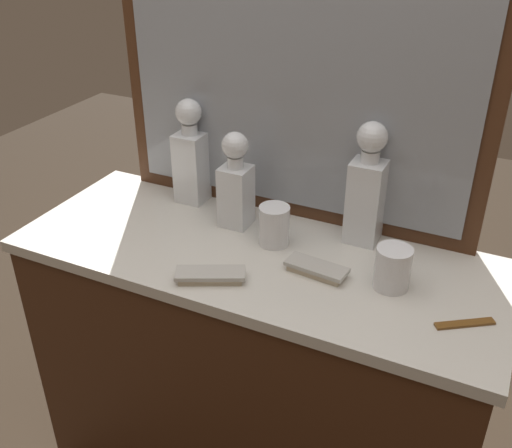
{
  "coord_description": "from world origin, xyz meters",
  "views": [
    {
      "loc": [
        0.54,
        -1.13,
        1.64
      ],
      "look_at": [
        0.0,
        0.0,
        0.92
      ],
      "focal_mm": 41.48,
      "sensor_mm": 36.0,
      "label": 1
    }
  ],
  "objects_px": {
    "crystal_tumbler_far_right": "(393,268)",
    "silver_brush_far_left": "(316,269)",
    "crystal_tumbler_far_left": "(274,227)",
    "crystal_decanter_right": "(191,161)",
    "silver_brush_front": "(210,275)",
    "tortoiseshell_comb": "(465,324)",
    "crystal_decanter_far_right": "(236,189)",
    "crystal_decanter_front": "(366,195)"
  },
  "relations": [
    {
      "from": "crystal_decanter_front",
      "to": "crystal_tumbler_far_left",
      "type": "height_order",
      "value": "crystal_decanter_front"
    },
    {
      "from": "crystal_decanter_front",
      "to": "tortoiseshell_comb",
      "type": "bearing_deg",
      "value": -39.21
    },
    {
      "from": "crystal_decanter_right",
      "to": "silver_brush_far_left",
      "type": "xyz_separation_m",
      "value": [
        0.46,
        -0.2,
        -0.11
      ]
    },
    {
      "from": "crystal_decanter_far_right",
      "to": "silver_brush_far_left",
      "type": "height_order",
      "value": "crystal_decanter_far_right"
    },
    {
      "from": "silver_brush_far_left",
      "to": "crystal_tumbler_far_right",
      "type": "bearing_deg",
      "value": 9.82
    },
    {
      "from": "crystal_tumbler_far_left",
      "to": "tortoiseshell_comb",
      "type": "relative_size",
      "value": 0.89
    },
    {
      "from": "crystal_tumbler_far_right",
      "to": "crystal_decanter_front",
      "type": "bearing_deg",
      "value": 125.39
    },
    {
      "from": "crystal_decanter_front",
      "to": "crystal_tumbler_far_right",
      "type": "distance_m",
      "value": 0.22
    },
    {
      "from": "crystal_decanter_right",
      "to": "crystal_tumbler_far_left",
      "type": "distance_m",
      "value": 0.34
    },
    {
      "from": "crystal_decanter_front",
      "to": "crystal_tumbler_far_left",
      "type": "xyz_separation_m",
      "value": [
        -0.2,
        -0.12,
        -0.08
      ]
    },
    {
      "from": "tortoiseshell_comb",
      "to": "crystal_decanter_right",
      "type": "bearing_deg",
      "value": 163.0
    },
    {
      "from": "crystal_decanter_front",
      "to": "crystal_tumbler_far_right",
      "type": "height_order",
      "value": "crystal_decanter_front"
    },
    {
      "from": "silver_brush_front",
      "to": "crystal_decanter_right",
      "type": "bearing_deg",
      "value": 126.3
    },
    {
      "from": "crystal_decanter_front",
      "to": "crystal_tumbler_far_left",
      "type": "distance_m",
      "value": 0.24
    },
    {
      "from": "crystal_tumbler_far_right",
      "to": "silver_brush_far_left",
      "type": "bearing_deg",
      "value": -170.18
    },
    {
      "from": "crystal_tumbler_far_left",
      "to": "silver_brush_far_left",
      "type": "distance_m",
      "value": 0.17
    },
    {
      "from": "crystal_decanter_far_right",
      "to": "crystal_decanter_right",
      "type": "height_order",
      "value": "crystal_decanter_right"
    },
    {
      "from": "crystal_tumbler_far_left",
      "to": "tortoiseshell_comb",
      "type": "distance_m",
      "value": 0.51
    },
    {
      "from": "silver_brush_front",
      "to": "tortoiseshell_comb",
      "type": "bearing_deg",
      "value": 8.98
    },
    {
      "from": "crystal_tumbler_far_right",
      "to": "crystal_tumbler_far_left",
      "type": "distance_m",
      "value": 0.32
    },
    {
      "from": "silver_brush_front",
      "to": "crystal_decanter_far_right",
      "type": "bearing_deg",
      "value": 104.31
    },
    {
      "from": "silver_brush_far_left",
      "to": "crystal_decanter_right",
      "type": "bearing_deg",
      "value": 156.09
    },
    {
      "from": "crystal_decanter_right",
      "to": "crystal_tumbler_far_left",
      "type": "xyz_separation_m",
      "value": [
        0.31,
        -0.12,
        -0.07
      ]
    },
    {
      "from": "crystal_decanter_right",
      "to": "tortoiseshell_comb",
      "type": "xyz_separation_m",
      "value": [
        0.81,
        -0.25,
        -0.12
      ]
    },
    {
      "from": "silver_brush_front",
      "to": "silver_brush_far_left",
      "type": "bearing_deg",
      "value": 31.67
    },
    {
      "from": "crystal_decanter_far_right",
      "to": "silver_brush_far_left",
      "type": "xyz_separation_m",
      "value": [
        0.28,
        -0.13,
        -0.09
      ]
    },
    {
      "from": "crystal_tumbler_far_left",
      "to": "crystal_decanter_front",
      "type": "bearing_deg",
      "value": 30.62
    },
    {
      "from": "crystal_tumbler_far_right",
      "to": "tortoiseshell_comb",
      "type": "relative_size",
      "value": 0.86
    },
    {
      "from": "crystal_tumbler_far_left",
      "to": "silver_brush_front",
      "type": "height_order",
      "value": "crystal_tumbler_far_left"
    },
    {
      "from": "crystal_decanter_right",
      "to": "silver_brush_front",
      "type": "relative_size",
      "value": 1.77
    },
    {
      "from": "crystal_decanter_front",
      "to": "tortoiseshell_comb",
      "type": "height_order",
      "value": "crystal_decanter_front"
    },
    {
      "from": "crystal_decanter_far_right",
      "to": "crystal_decanter_front",
      "type": "height_order",
      "value": "crystal_decanter_front"
    },
    {
      "from": "crystal_decanter_far_right",
      "to": "tortoiseshell_comb",
      "type": "xyz_separation_m",
      "value": [
        0.63,
        -0.17,
        -0.1
      ]
    },
    {
      "from": "crystal_tumbler_far_left",
      "to": "tortoiseshell_comb",
      "type": "height_order",
      "value": "crystal_tumbler_far_left"
    },
    {
      "from": "crystal_tumbler_far_left",
      "to": "silver_brush_far_left",
      "type": "xyz_separation_m",
      "value": [
        0.15,
        -0.08,
        -0.04
      ]
    },
    {
      "from": "silver_brush_far_left",
      "to": "tortoiseshell_comb",
      "type": "xyz_separation_m",
      "value": [
        0.35,
        -0.04,
        -0.01
      ]
    },
    {
      "from": "crystal_tumbler_far_right",
      "to": "silver_brush_far_left",
      "type": "relative_size",
      "value": 0.66
    },
    {
      "from": "crystal_decanter_far_right",
      "to": "crystal_tumbler_far_right",
      "type": "relative_size",
      "value": 2.6
    },
    {
      "from": "crystal_decanter_far_right",
      "to": "crystal_decanter_right",
      "type": "bearing_deg",
      "value": 157.69
    },
    {
      "from": "crystal_decanter_front",
      "to": "crystal_decanter_right",
      "type": "height_order",
      "value": "crystal_decanter_front"
    },
    {
      "from": "crystal_decanter_far_right",
      "to": "crystal_tumbler_far_left",
      "type": "xyz_separation_m",
      "value": [
        0.13,
        -0.05,
        -0.06
      ]
    },
    {
      "from": "crystal_decanter_right",
      "to": "crystal_tumbler_far_right",
      "type": "distance_m",
      "value": 0.66
    }
  ]
}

